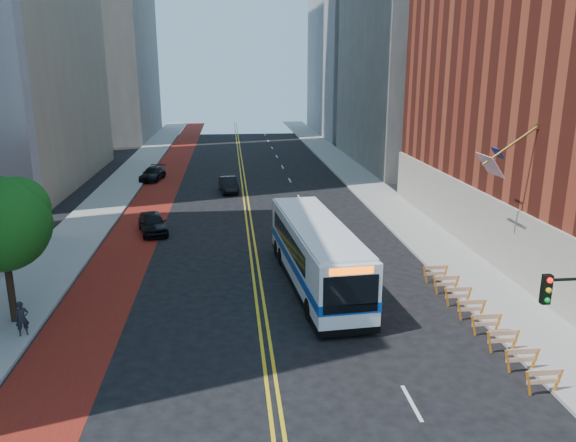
{
  "coord_description": "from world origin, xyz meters",
  "views": [
    {
      "loc": [
        -1.31,
        -18.7,
        11.39
      ],
      "look_at": [
        1.48,
        8.0,
        3.97
      ],
      "focal_mm": 35.0,
      "sensor_mm": 36.0,
      "label": 1
    }
  ],
  "objects_px": {
    "traffic_signal": "(576,318)",
    "car_a": "(153,223)",
    "street_tree": "(3,220)",
    "car_b": "(229,185)",
    "car_c": "(153,174)",
    "transit_bus": "(316,253)",
    "pedestrian": "(22,319)"
  },
  "relations": [
    {
      "from": "car_a",
      "to": "pedestrian",
      "type": "height_order",
      "value": "pedestrian"
    },
    {
      "from": "car_a",
      "to": "car_c",
      "type": "distance_m",
      "value": 19.54
    },
    {
      "from": "transit_bus",
      "to": "pedestrian",
      "type": "xyz_separation_m",
      "value": [
        -13.51,
        -4.8,
        -0.91
      ]
    },
    {
      "from": "street_tree",
      "to": "car_b",
      "type": "relative_size",
      "value": 1.6
    },
    {
      "from": "traffic_signal",
      "to": "car_a",
      "type": "relative_size",
      "value": 1.18
    },
    {
      "from": "traffic_signal",
      "to": "car_b",
      "type": "bearing_deg",
      "value": 106.58
    },
    {
      "from": "car_a",
      "to": "transit_bus",
      "type": "bearing_deg",
      "value": -62.08
    },
    {
      "from": "car_c",
      "to": "car_a",
      "type": "bearing_deg",
      "value": -73.0
    },
    {
      "from": "car_a",
      "to": "pedestrian",
      "type": "distance_m",
      "value": 16.08
    },
    {
      "from": "street_tree",
      "to": "car_a",
      "type": "distance_m",
      "value": 15.38
    },
    {
      "from": "car_b",
      "to": "transit_bus",
      "type": "bearing_deg",
      "value": -86.46
    },
    {
      "from": "street_tree",
      "to": "car_b",
      "type": "bearing_deg",
      "value": 70.23
    },
    {
      "from": "car_a",
      "to": "traffic_signal",
      "type": "bearing_deg",
      "value": -70.07
    },
    {
      "from": "street_tree",
      "to": "car_c",
      "type": "distance_m",
      "value": 33.84
    },
    {
      "from": "traffic_signal",
      "to": "car_b",
      "type": "height_order",
      "value": "traffic_signal"
    },
    {
      "from": "transit_bus",
      "to": "car_b",
      "type": "height_order",
      "value": "transit_bus"
    },
    {
      "from": "street_tree",
      "to": "traffic_signal",
      "type": "height_order",
      "value": "street_tree"
    },
    {
      "from": "transit_bus",
      "to": "car_c",
      "type": "relative_size",
      "value": 2.83
    },
    {
      "from": "car_a",
      "to": "car_c",
      "type": "height_order",
      "value": "car_a"
    },
    {
      "from": "traffic_signal",
      "to": "pedestrian",
      "type": "height_order",
      "value": "traffic_signal"
    },
    {
      "from": "pedestrian",
      "to": "street_tree",
      "type": "bearing_deg",
      "value": 95.64
    },
    {
      "from": "traffic_signal",
      "to": "car_c",
      "type": "relative_size",
      "value": 1.12
    },
    {
      "from": "car_a",
      "to": "car_c",
      "type": "relative_size",
      "value": 0.95
    },
    {
      "from": "car_a",
      "to": "car_c",
      "type": "xyz_separation_m",
      "value": [
        -2.44,
        19.38,
        -0.08
      ]
    },
    {
      "from": "car_c",
      "to": "transit_bus",
      "type": "bearing_deg",
      "value": -57.88
    },
    {
      "from": "street_tree",
      "to": "car_c",
      "type": "bearing_deg",
      "value": 86.68
    },
    {
      "from": "traffic_signal",
      "to": "pedestrian",
      "type": "distance_m",
      "value": 21.55
    },
    {
      "from": "street_tree",
      "to": "car_a",
      "type": "bearing_deg",
      "value": 72.78
    },
    {
      "from": "car_a",
      "to": "car_c",
      "type": "bearing_deg",
      "value": 82.61
    },
    {
      "from": "pedestrian",
      "to": "car_a",
      "type": "bearing_deg",
      "value": 54.39
    },
    {
      "from": "pedestrian",
      "to": "car_b",
      "type": "bearing_deg",
      "value": 49.84
    },
    {
      "from": "car_b",
      "to": "car_c",
      "type": "distance_m",
      "value": 10.1
    }
  ]
}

